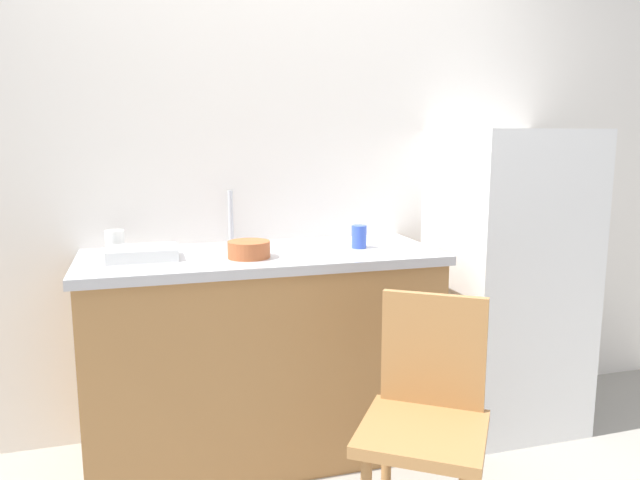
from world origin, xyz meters
The scene contains 10 objects.
back_wall centered at (0.00, 1.00, 1.23)m, with size 4.80×0.10×2.47m, color white.
cabinet_base centered at (-0.13, 0.65, 0.44)m, with size 1.49×0.60×0.88m, color #A87542.
countertop centered at (-0.13, 0.65, 0.90)m, with size 1.53×0.64×0.04m, color #B7B7BC.
faucet centered at (-0.23, 0.90, 1.05)m, with size 0.02×0.02×0.25m, color #B7B7BC.
refrigerator centered at (1.09, 0.64, 0.73)m, with size 0.62×0.63×1.45m, color white.
chair centered at (0.26, -0.18, 0.50)m, with size 0.56×0.56×0.89m.
dish_tray centered at (-0.63, 0.64, 0.95)m, with size 0.28×0.20×0.05m, color white.
terracotta_bowl centered at (-0.20, 0.55, 0.96)m, with size 0.18×0.18×0.07m, color #B25B33.
cup_blue centered at (0.31, 0.63, 0.98)m, with size 0.07×0.07×0.10m, color blue.
cup_white centered at (-0.74, 0.82, 0.97)m, with size 0.08×0.08×0.10m, color white.
Camera 1 is at (-0.62, -1.91, 1.43)m, focal length 34.14 mm.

